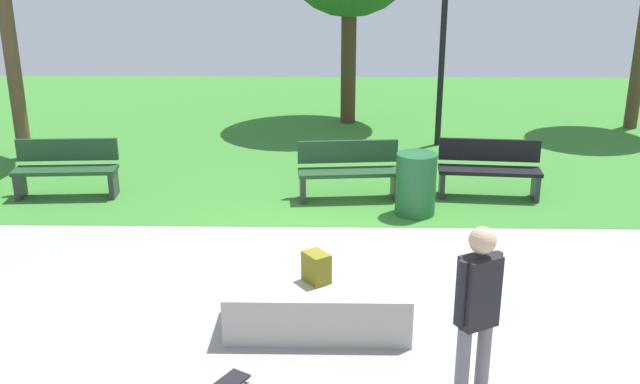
{
  "coord_description": "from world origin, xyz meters",
  "views": [
    {
      "loc": [
        0.05,
        -8.13,
        3.79
      ],
      "look_at": [
        -0.1,
        -0.3,
        1.11
      ],
      "focal_mm": 40.08,
      "sensor_mm": 36.0,
      "label": 1
    }
  ],
  "objects_px": {
    "lamp_post": "(445,7)",
    "trash_bin": "(416,184)",
    "backpack_on_ledge": "(316,267)",
    "skater_performing_trick": "(477,307)",
    "concrete_ledge": "(318,306)",
    "park_bench_by_oak": "(66,167)",
    "park_bench_near_path": "(349,169)",
    "park_bench_far_right": "(489,168)"
  },
  "relations": [
    {
      "from": "lamp_post",
      "to": "trash_bin",
      "type": "distance_m",
      "value": 4.67
    },
    {
      "from": "backpack_on_ledge",
      "to": "trash_bin",
      "type": "height_order",
      "value": "trash_bin"
    },
    {
      "from": "backpack_on_ledge",
      "to": "skater_performing_trick",
      "type": "xyz_separation_m",
      "value": [
        1.36,
        -1.45,
        0.33
      ]
    },
    {
      "from": "concrete_ledge",
      "to": "park_bench_by_oak",
      "type": "height_order",
      "value": "park_bench_by_oak"
    },
    {
      "from": "park_bench_near_path",
      "to": "park_bench_by_oak",
      "type": "height_order",
      "value": "same"
    },
    {
      "from": "backpack_on_ledge",
      "to": "park_bench_by_oak",
      "type": "height_order",
      "value": "park_bench_by_oak"
    },
    {
      "from": "concrete_ledge",
      "to": "trash_bin",
      "type": "xyz_separation_m",
      "value": [
        1.38,
        3.43,
        0.22
      ]
    },
    {
      "from": "backpack_on_ledge",
      "to": "park_bench_far_right",
      "type": "height_order",
      "value": "park_bench_far_right"
    },
    {
      "from": "park_bench_by_oak",
      "to": "lamp_post",
      "type": "distance_m",
      "value": 7.51
    },
    {
      "from": "lamp_post",
      "to": "trash_bin",
      "type": "xyz_separation_m",
      "value": [
        -0.89,
        -4.0,
        -2.26
      ]
    },
    {
      "from": "park_bench_near_path",
      "to": "backpack_on_ledge",
      "type": "bearing_deg",
      "value": -95.86
    },
    {
      "from": "trash_bin",
      "to": "backpack_on_ledge",
      "type": "bearing_deg",
      "value": -112.57
    },
    {
      "from": "park_bench_by_oak",
      "to": "lamp_post",
      "type": "relative_size",
      "value": 0.36
    },
    {
      "from": "park_bench_far_right",
      "to": "trash_bin",
      "type": "relative_size",
      "value": 1.74
    },
    {
      "from": "concrete_ledge",
      "to": "park_bench_far_right",
      "type": "distance_m",
      "value": 5.02
    },
    {
      "from": "park_bench_far_right",
      "to": "trash_bin",
      "type": "bearing_deg",
      "value": -146.49
    },
    {
      "from": "park_bench_near_path",
      "to": "park_bench_far_right",
      "type": "relative_size",
      "value": 1.0
    },
    {
      "from": "park_bench_near_path",
      "to": "lamp_post",
      "type": "distance_m",
      "value": 4.4
    },
    {
      "from": "park_bench_by_oak",
      "to": "trash_bin",
      "type": "distance_m",
      "value": 5.54
    },
    {
      "from": "lamp_post",
      "to": "skater_performing_trick",
      "type": "bearing_deg",
      "value": -96.02
    },
    {
      "from": "concrete_ledge",
      "to": "park_bench_far_right",
      "type": "relative_size",
      "value": 1.16
    },
    {
      "from": "backpack_on_ledge",
      "to": "skater_performing_trick",
      "type": "distance_m",
      "value": 2.01
    },
    {
      "from": "park_bench_far_right",
      "to": "trash_bin",
      "type": "height_order",
      "value": "trash_bin"
    },
    {
      "from": "park_bench_by_oak",
      "to": "lamp_post",
      "type": "bearing_deg",
      "value": 27.09
    },
    {
      "from": "backpack_on_ledge",
      "to": "trash_bin",
      "type": "bearing_deg",
      "value": -57.52
    },
    {
      "from": "skater_performing_trick",
      "to": "park_bench_near_path",
      "type": "bearing_deg",
      "value": 99.69
    },
    {
      "from": "park_bench_by_oak",
      "to": "concrete_ledge",
      "type": "bearing_deg",
      "value": -45.41
    },
    {
      "from": "backpack_on_ledge",
      "to": "park_bench_by_oak",
      "type": "relative_size",
      "value": 0.2
    },
    {
      "from": "concrete_ledge",
      "to": "skater_performing_trick",
      "type": "distance_m",
      "value": 2.06
    },
    {
      "from": "backpack_on_ledge",
      "to": "park_bench_near_path",
      "type": "bearing_deg",
      "value": -40.81
    },
    {
      "from": "concrete_ledge",
      "to": "lamp_post",
      "type": "relative_size",
      "value": 0.42
    },
    {
      "from": "skater_performing_trick",
      "to": "park_bench_far_right",
      "type": "distance_m",
      "value": 5.82
    },
    {
      "from": "concrete_ledge",
      "to": "backpack_on_ledge",
      "type": "height_order",
      "value": "backpack_on_ledge"
    },
    {
      "from": "park_bench_far_right",
      "to": "concrete_ledge",
      "type": "bearing_deg",
      "value": -121.76
    },
    {
      "from": "lamp_post",
      "to": "trash_bin",
      "type": "relative_size",
      "value": 4.83
    },
    {
      "from": "backpack_on_ledge",
      "to": "park_bench_near_path",
      "type": "relative_size",
      "value": 0.2
    },
    {
      "from": "park_bench_by_oak",
      "to": "trash_bin",
      "type": "height_order",
      "value": "trash_bin"
    },
    {
      "from": "park_bench_by_oak",
      "to": "trash_bin",
      "type": "relative_size",
      "value": 1.74
    },
    {
      "from": "skater_performing_trick",
      "to": "trash_bin",
      "type": "bearing_deg",
      "value": 89.53
    },
    {
      "from": "skater_performing_trick",
      "to": "lamp_post",
      "type": "relative_size",
      "value": 0.38
    },
    {
      "from": "skater_performing_trick",
      "to": "park_bench_by_oak",
      "type": "height_order",
      "value": "skater_performing_trick"
    },
    {
      "from": "park_bench_near_path",
      "to": "lamp_post",
      "type": "xyz_separation_m",
      "value": [
        1.87,
        3.29,
        2.25
      ]
    }
  ]
}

